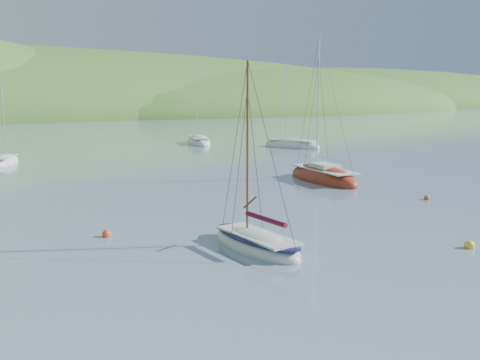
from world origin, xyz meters
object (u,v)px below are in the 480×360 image
sloop_red (323,178)px  distant_sloop_d (292,146)px  distant_sloop_b (199,142)px  distant_sloop_a (4,163)px  daysailer_white (256,244)px

sloop_red → distant_sloop_d: (14.39, 23.35, -0.04)m
distant_sloop_b → distant_sloop_a: bearing=-144.7°
distant_sloop_b → distant_sloop_d: distant_sloop_b is taller
distant_sloop_b → distant_sloop_d: (8.43, -10.95, -0.00)m
sloop_red → distant_sloop_d: 27.43m
sloop_red → distant_sloop_b: 34.82m
sloop_red → distant_sloop_a: size_ratio=1.43×
distant_sloop_a → distant_sloop_d: 35.61m
daysailer_white → distant_sloop_b: distant_sloop_b is taller
distant_sloop_a → sloop_red: bearing=-25.5°
distant_sloop_b → distant_sloop_d: 13.82m
sloop_red → distant_sloop_b: size_ratio=1.07×
daysailer_white → distant_sloop_a: daysailer_white is taller
daysailer_white → sloop_red: size_ratio=0.73×
sloop_red → daysailer_white: bearing=-132.3°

